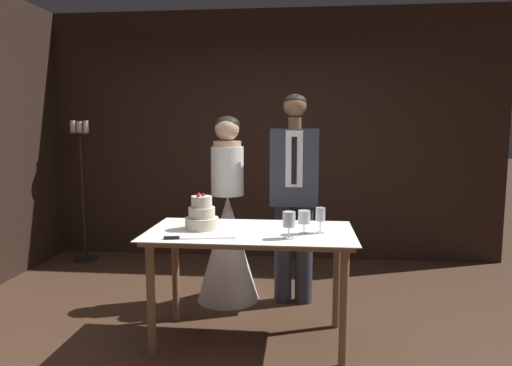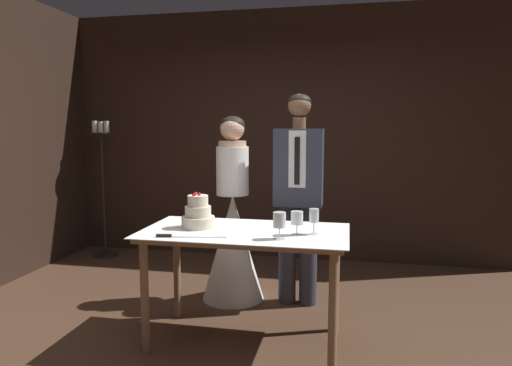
{
  "view_description": "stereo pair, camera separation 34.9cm",
  "coord_description": "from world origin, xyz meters",
  "px_view_note": "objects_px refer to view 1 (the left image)",
  "views": [
    {
      "loc": [
        0.38,
        -2.9,
        1.51
      ],
      "look_at": [
        0.04,
        0.55,
        1.09
      ],
      "focal_mm": 32.0,
      "sensor_mm": 36.0,
      "label": 1
    },
    {
      "loc": [
        0.73,
        -2.85,
        1.51
      ],
      "look_at": [
        0.04,
        0.55,
        1.09
      ],
      "focal_mm": 32.0,
      "sensor_mm": 36.0,
      "label": 2
    }
  ],
  "objects_px": {
    "cake_knife": "(186,238)",
    "bride": "(228,233)",
    "wine_glass_middle": "(289,221)",
    "tiered_cake": "(202,216)",
    "candle_stand": "(82,190)",
    "wine_glass_near": "(304,218)",
    "groom": "(294,190)",
    "cake_table": "(250,244)",
    "wine_glass_far": "(320,216)"
  },
  "relations": [
    {
      "from": "tiered_cake",
      "to": "candle_stand",
      "type": "height_order",
      "value": "candle_stand"
    },
    {
      "from": "tiered_cake",
      "to": "cake_table",
      "type": "bearing_deg",
      "value": -3.8
    },
    {
      "from": "wine_glass_middle",
      "to": "groom",
      "type": "distance_m",
      "value": 0.97
    },
    {
      "from": "wine_glass_far",
      "to": "wine_glass_near",
      "type": "bearing_deg",
      "value": -159.47
    },
    {
      "from": "tiered_cake",
      "to": "bride",
      "type": "height_order",
      "value": "bride"
    },
    {
      "from": "cake_table",
      "to": "tiered_cake",
      "type": "relative_size",
      "value": 5.6
    },
    {
      "from": "groom",
      "to": "tiered_cake",
      "type": "bearing_deg",
      "value": -129.95
    },
    {
      "from": "tiered_cake",
      "to": "bride",
      "type": "xyz_separation_m",
      "value": [
        0.06,
        0.75,
        -0.3
      ]
    },
    {
      "from": "wine_glass_middle",
      "to": "tiered_cake",
      "type": "bearing_deg",
      "value": 160.67
    },
    {
      "from": "wine_glass_near",
      "to": "groom",
      "type": "height_order",
      "value": "groom"
    },
    {
      "from": "wine_glass_near",
      "to": "groom",
      "type": "relative_size",
      "value": 0.09
    },
    {
      "from": "cake_table",
      "to": "tiered_cake",
      "type": "xyz_separation_m",
      "value": [
        -0.35,
        0.02,
        0.19
      ]
    },
    {
      "from": "tiered_cake",
      "to": "groom",
      "type": "distance_m",
      "value": 0.99
    },
    {
      "from": "wine_glass_middle",
      "to": "wine_glass_far",
      "type": "relative_size",
      "value": 1.0
    },
    {
      "from": "tiered_cake",
      "to": "groom",
      "type": "xyz_separation_m",
      "value": [
        0.63,
        0.75,
        0.09
      ]
    },
    {
      "from": "cake_knife",
      "to": "wine_glass_middle",
      "type": "bearing_deg",
      "value": -3.11
    },
    {
      "from": "wine_glass_middle",
      "to": "bride",
      "type": "bearing_deg",
      "value": 119.83
    },
    {
      "from": "wine_glass_near",
      "to": "bride",
      "type": "relative_size",
      "value": 0.1
    },
    {
      "from": "tiered_cake",
      "to": "cake_knife",
      "type": "distance_m",
      "value": 0.32
    },
    {
      "from": "tiered_cake",
      "to": "bride",
      "type": "bearing_deg",
      "value": 85.49
    },
    {
      "from": "wine_glass_near",
      "to": "wine_glass_middle",
      "type": "distance_m",
      "value": 0.16
    },
    {
      "from": "wine_glass_far",
      "to": "candle_stand",
      "type": "bearing_deg",
      "value": 144.91
    },
    {
      "from": "cake_knife",
      "to": "wine_glass_middle",
      "type": "height_order",
      "value": "wine_glass_middle"
    },
    {
      "from": "candle_stand",
      "to": "tiered_cake",
      "type": "bearing_deg",
      "value": -45.15
    },
    {
      "from": "tiered_cake",
      "to": "cake_knife",
      "type": "bearing_deg",
      "value": -97.2
    },
    {
      "from": "bride",
      "to": "candle_stand",
      "type": "distance_m",
      "value": 2.1
    },
    {
      "from": "tiered_cake",
      "to": "wine_glass_far",
      "type": "distance_m",
      "value": 0.82
    },
    {
      "from": "wine_glass_near",
      "to": "wine_glass_middle",
      "type": "bearing_deg",
      "value": -126.6
    },
    {
      "from": "wine_glass_near",
      "to": "bride",
      "type": "bearing_deg",
      "value": 127.89
    },
    {
      "from": "wine_glass_near",
      "to": "candle_stand",
      "type": "bearing_deg",
      "value": 143.13
    },
    {
      "from": "cake_knife",
      "to": "candle_stand",
      "type": "xyz_separation_m",
      "value": [
        -1.72,
        2.07,
        0.0
      ]
    },
    {
      "from": "wine_glass_near",
      "to": "wine_glass_middle",
      "type": "height_order",
      "value": "wine_glass_middle"
    },
    {
      "from": "tiered_cake",
      "to": "wine_glass_middle",
      "type": "relative_size",
      "value": 1.46
    },
    {
      "from": "bride",
      "to": "candle_stand",
      "type": "bearing_deg",
      "value": 150.85
    },
    {
      "from": "cake_table",
      "to": "bride",
      "type": "xyz_separation_m",
      "value": [
        -0.29,
        0.78,
        -0.11
      ]
    },
    {
      "from": "candle_stand",
      "to": "wine_glass_near",
      "type": "bearing_deg",
      "value": -36.87
    },
    {
      "from": "wine_glass_middle",
      "to": "cake_knife",
      "type": "bearing_deg",
      "value": -172.58
    },
    {
      "from": "cake_knife",
      "to": "candle_stand",
      "type": "distance_m",
      "value": 2.69
    },
    {
      "from": "cake_knife",
      "to": "bride",
      "type": "distance_m",
      "value": 1.08
    },
    {
      "from": "tiered_cake",
      "to": "wine_glass_near",
      "type": "xyz_separation_m",
      "value": [
        0.71,
        -0.09,
        0.02
      ]
    },
    {
      "from": "cake_knife",
      "to": "wine_glass_middle",
      "type": "xyz_separation_m",
      "value": [
        0.65,
        0.09,
        0.11
      ]
    },
    {
      "from": "wine_glass_near",
      "to": "bride",
      "type": "xyz_separation_m",
      "value": [
        -0.65,
        0.84,
        -0.32
      ]
    },
    {
      "from": "cake_table",
      "to": "wine_glass_middle",
      "type": "distance_m",
      "value": 0.39
    },
    {
      "from": "wine_glass_middle",
      "to": "groom",
      "type": "relative_size",
      "value": 0.1
    },
    {
      "from": "cake_table",
      "to": "tiered_cake",
      "type": "height_order",
      "value": "tiered_cake"
    },
    {
      "from": "candle_stand",
      "to": "wine_glass_middle",
      "type": "bearing_deg",
      "value": -39.89
    },
    {
      "from": "bride",
      "to": "groom",
      "type": "distance_m",
      "value": 0.69
    },
    {
      "from": "cake_knife",
      "to": "wine_glass_middle",
      "type": "relative_size",
      "value": 2.61
    },
    {
      "from": "cake_table",
      "to": "wine_glass_far",
      "type": "distance_m",
      "value": 0.52
    },
    {
      "from": "candle_stand",
      "to": "cake_knife",
      "type": "bearing_deg",
      "value": -50.26
    }
  ]
}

